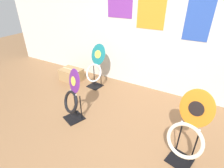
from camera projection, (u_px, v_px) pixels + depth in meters
The scene contains 6 objects.
ground_plane at pixel (107, 156), 2.24m from camera, with size 14.00×14.00×0.00m, color #8E6642.
wall_back at pixel (163, 25), 3.08m from camera, with size 8.00×0.07×2.60m.
toilet_seat_display_purple_note at pixel (72, 97), 2.69m from camera, with size 0.40×0.36×0.86m.
toilet_seat_display_teal_sax at pixel (96, 67), 3.63m from camera, with size 0.42×0.41×0.89m.
toilet_seat_display_orange_sun at pixel (187, 134), 1.98m from camera, with size 0.46×0.35×0.98m.
storage_box at pixel (72, 75), 4.00m from camera, with size 0.48×0.36×0.27m.
Camera 1 is at (0.79, -1.28, 1.90)m, focal length 28.00 mm.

